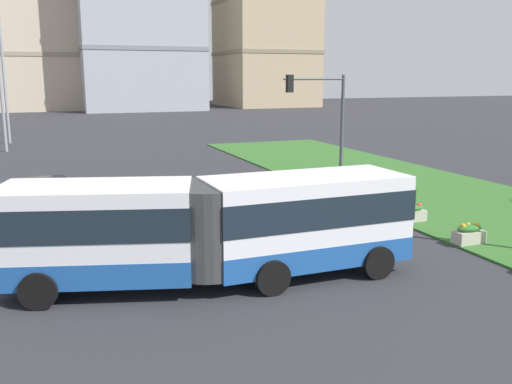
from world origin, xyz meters
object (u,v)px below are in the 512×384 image
Objects in this scene: flower_planter_5 at (412,213)px; apartment_tower_eastcentre at (265,2)px; car_white_van at (42,198)px; flower_planter_4 at (469,233)px; traffic_light_far_right at (324,116)px; articulated_bus at (212,227)px.

apartment_tower_eastcentre is at bearing 72.10° from flower_planter_5.
car_white_van is 92.33m from apartment_tower_eastcentre.
flower_planter_4 is 1.00× the size of flower_planter_5.
flower_planter_4 is at bearing -107.28° from apartment_tower_eastcentre.
traffic_light_far_right is 87.94m from apartment_tower_eastcentre.
car_white_van is at bearing 173.55° from traffic_light_far_right.
traffic_light_far_right is at bearing 104.80° from flower_planter_5.
flower_planter_4 is 0.03× the size of apartment_tower_eastcentre.
traffic_light_far_right is 0.15× the size of apartment_tower_eastcentre.
flower_planter_4 is at bearing -90.00° from flower_planter_5.
traffic_light_far_right reaches higher than flower_planter_5.
apartment_tower_eastcentre is (42.11, 79.97, 18.87)m from car_white_van.
car_white_van is at bearing 114.20° from articulated_bus.
car_white_van is 15.63m from flower_planter_5.
flower_planter_5 is at bearing 20.39° from articulated_bus.
flower_planter_5 is 0.03× the size of apartment_tower_eastcentre.
articulated_bus is at bearing -178.72° from flower_planter_4.
apartment_tower_eastcentre reaches higher than car_white_van.
apartment_tower_eastcentre is at bearing 70.15° from traffic_light_far_right.
articulated_bus is 12.21m from traffic_light_far_right.
flower_planter_4 is 9.43m from traffic_light_far_right.
articulated_bus is 10.22m from flower_planter_5.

